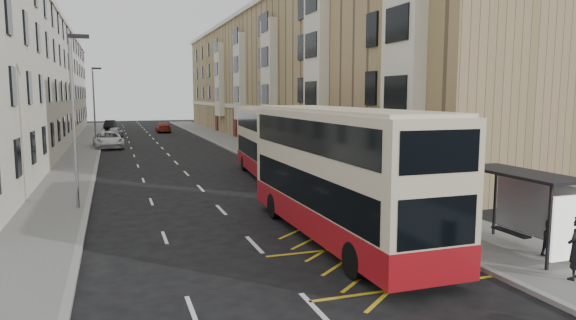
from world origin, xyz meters
name	(u,v)px	position (x,y,z in m)	size (l,w,h in m)	color
ground	(290,282)	(0.00, 0.00, 0.00)	(200.00, 200.00, 0.00)	black
pavement_right	(265,155)	(8.00, 30.00, 0.07)	(4.00, 120.00, 0.15)	#62635E
pavement_left	(77,163)	(-7.50, 30.00, 0.07)	(3.00, 120.00, 0.15)	#62635E
kerb_right	(243,156)	(6.00, 30.00, 0.07)	(0.25, 120.00, 0.15)	gray
kerb_left	(97,162)	(-6.00, 30.00, 0.07)	(0.25, 120.00, 0.15)	gray
road_markings	(158,144)	(0.00, 45.00, 0.01)	(10.00, 110.00, 0.01)	silver
terrace_right	(283,77)	(14.88, 45.38, 7.52)	(10.75, 79.00, 15.25)	tan
terrace_left	(21,84)	(-13.43, 45.50, 6.52)	(9.18, 79.00, 13.25)	silver
bus_shelter	(533,195)	(8.34, -0.39, 2.14)	(1.65, 4.25, 2.70)	black
guard_railing	(383,201)	(6.25, 5.75, 0.86)	(0.06, 6.56, 1.01)	#C80502
street_lamp_near	(74,112)	(-6.35, 12.00, 4.64)	(0.93, 0.18, 8.00)	gray
street_lamp_far	(94,103)	(-6.35, 42.00, 4.64)	(0.93, 0.18, 8.00)	gray
double_decker_front	(338,174)	(3.15, 3.64, 2.51)	(2.88, 12.36, 4.92)	beige
double_decker_rear	(271,142)	(5.00, 18.31, 2.34)	(3.58, 11.68, 4.59)	beige
pedestrian_near	(576,248)	(7.68, -2.78, 1.08)	(0.68, 0.45, 1.86)	black
pedestrian_mid	(554,233)	(8.82, -0.90, 0.94)	(0.77, 0.60, 1.58)	black
pedestrian_far	(443,215)	(6.69, 2.07, 1.02)	(1.02, 0.43, 1.74)	black
white_van	(108,140)	(-5.20, 41.86, 0.84)	(2.79, 6.04, 1.68)	white
car_silver	(115,132)	(-4.52, 55.40, 0.67)	(1.59, 3.95, 1.34)	#929499
car_dark	(110,125)	(-5.09, 72.91, 0.71)	(1.49, 4.28, 1.41)	black
car_red	(163,127)	(2.26, 62.84, 0.71)	(2.00, 4.91, 1.42)	#A82B1A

